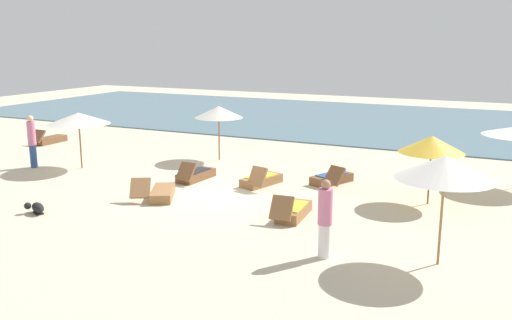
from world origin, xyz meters
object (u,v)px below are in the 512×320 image
at_px(lounger_2, 261,180).
at_px(lounger_5, 332,178).
at_px(lounger_1, 293,211).
at_px(person_0, 32,140).
at_px(lounger_0, 49,140).
at_px(umbrella_0, 445,167).
at_px(lounger_4, 195,175).
at_px(umbrella_1, 432,144).
at_px(dog, 37,208).
at_px(lounger_6, 160,193).
at_px(umbrella_2, 219,112).
at_px(person_1, 325,218).
at_px(umbrella_5, 79,118).

xyz_separation_m(lounger_2, lounger_5, (2.00, 1.18, -0.00)).
bearing_deg(lounger_1, person_0, 173.24).
bearing_deg(person_0, lounger_5, 13.19).
height_order(lounger_0, lounger_2, lounger_2).
height_order(umbrella_0, lounger_4, umbrella_0).
bearing_deg(umbrella_1, dog, -149.77).
xyz_separation_m(umbrella_0, lounger_4, (-8.31, 3.80, -1.91)).
bearing_deg(umbrella_0, lounger_6, 169.47).
distance_m(umbrella_0, lounger_1, 4.61).
distance_m(umbrella_2, lounger_6, 5.73).
height_order(umbrella_0, person_0, umbrella_0).
distance_m(lounger_4, person_0, 6.44).
height_order(lounger_4, lounger_6, lounger_4).
bearing_deg(lounger_0, lounger_4, -16.36).
height_order(lounger_1, lounger_5, lounger_1).
height_order(lounger_1, person_1, person_1).
height_order(umbrella_1, lounger_1, umbrella_1).
height_order(lounger_2, dog, lounger_2).
relative_size(lounger_1, person_1, 0.98).
distance_m(umbrella_1, lounger_0, 17.10).
relative_size(lounger_1, dog, 2.57).
xyz_separation_m(umbrella_1, person_0, (-13.76, -1.52, -0.73)).
xyz_separation_m(lounger_5, lounger_6, (-4.06, -3.80, -0.01)).
height_order(umbrella_2, lounger_1, umbrella_2).
height_order(umbrella_1, lounger_5, umbrella_1).
xyz_separation_m(umbrella_5, lounger_4, (4.63, 0.34, -1.66)).
distance_m(lounger_0, lounger_1, 14.73).
bearing_deg(umbrella_0, umbrella_5, 165.01).
xyz_separation_m(umbrella_5, person_1, (10.66, -4.15, -0.95)).
distance_m(lounger_6, dog, 3.42).
height_order(lounger_2, person_1, person_1).
relative_size(lounger_0, dog, 2.56).
xyz_separation_m(umbrella_5, lounger_2, (6.91, 0.65, -1.66)).
distance_m(lounger_0, person_0, 4.95).
relative_size(umbrella_1, lounger_2, 1.15).
bearing_deg(dog, umbrella_1, 30.23).
bearing_deg(lounger_6, umbrella_0, -10.53).
distance_m(umbrella_2, person_0, 6.90).
bearing_deg(person_1, lounger_2, 127.97).
bearing_deg(lounger_1, lounger_0, 160.06).
bearing_deg(lounger_4, lounger_2, 7.83).
bearing_deg(lounger_4, dog, -111.56).
bearing_deg(umbrella_5, lounger_4, 4.18).
distance_m(umbrella_0, lounger_2, 7.54).
distance_m(person_1, dog, 8.03).
xyz_separation_m(umbrella_2, person_0, (-5.52, -4.06, -0.87)).
relative_size(lounger_5, person_0, 0.92).
height_order(lounger_6, person_1, person_1).
height_order(umbrella_5, lounger_5, umbrella_5).
relative_size(umbrella_5, lounger_2, 1.29).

